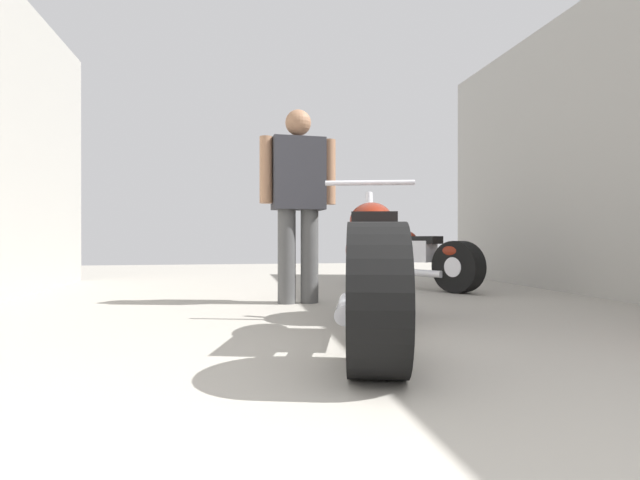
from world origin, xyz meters
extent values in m
plane|color=#9E998E|center=(0.00, 3.08, 0.00)|extent=(14.81, 14.81, 0.00)
cube|color=#A3A099|center=(2.84, 3.08, 1.52)|extent=(0.08, 6.79, 3.03)
cylinder|color=black|center=(0.26, 2.71, 0.33)|extent=(0.40, 0.69, 0.65)
cylinder|color=silver|center=(0.26, 2.71, 0.33)|extent=(0.31, 0.30, 0.25)
cylinder|color=black|center=(-0.12, 1.28, 0.33)|extent=(0.40, 0.69, 0.65)
cylinder|color=silver|center=(-0.12, 1.28, 0.33)|extent=(0.31, 0.30, 0.25)
cube|color=silver|center=(0.07, 2.00, 0.51)|extent=(0.40, 0.69, 0.28)
ellipsoid|color=maroon|center=(0.13, 2.21, 0.69)|extent=(0.39, 0.58, 0.22)
cube|color=black|center=(0.02, 1.82, 0.66)|extent=(0.34, 0.53, 0.10)
ellipsoid|color=maroon|center=(-0.10, 1.33, 0.53)|extent=(0.37, 0.50, 0.24)
cylinder|color=silver|center=(0.25, 2.67, 0.63)|extent=(0.11, 0.26, 0.59)
cylinder|color=silver|center=(0.24, 2.63, 0.98)|extent=(0.62, 0.20, 0.04)
cylinder|color=silver|center=(-0.14, 1.74, 0.23)|extent=(0.23, 0.56, 0.09)
cylinder|color=black|center=(1.06, 5.26, 0.28)|extent=(0.44, 0.59, 0.56)
cylinder|color=silver|center=(1.06, 5.26, 0.28)|extent=(0.29, 0.29, 0.21)
cylinder|color=black|center=(1.66, 4.15, 0.28)|extent=(0.44, 0.59, 0.56)
cylinder|color=silver|center=(1.66, 4.15, 0.28)|extent=(0.29, 0.29, 0.21)
cube|color=silver|center=(1.36, 4.70, 0.44)|extent=(0.45, 0.59, 0.24)
ellipsoid|color=maroon|center=(1.27, 4.87, 0.59)|extent=(0.41, 0.51, 0.19)
cube|color=black|center=(1.43, 4.56, 0.57)|extent=(0.37, 0.46, 0.09)
ellipsoid|color=maroon|center=(1.64, 4.19, 0.45)|extent=(0.38, 0.44, 0.21)
cylinder|color=silver|center=(1.08, 5.23, 0.54)|extent=(0.14, 0.21, 0.51)
cylinder|color=silver|center=(1.09, 5.19, 0.84)|extent=(0.49, 0.28, 0.03)
cylinder|color=silver|center=(1.38, 4.41, 0.19)|extent=(0.30, 0.46, 0.08)
cylinder|color=#4C4C4C|center=(-0.04, 3.63, 0.42)|extent=(0.17, 0.17, 0.84)
cylinder|color=#4C4C4C|center=(-0.24, 3.62, 0.42)|extent=(0.17, 0.17, 0.84)
cube|color=#2D2D33|center=(-0.14, 3.63, 1.16)|extent=(0.48, 0.28, 0.64)
cylinder|color=#9E7051|center=(0.15, 3.64, 1.19)|extent=(0.12, 0.12, 0.59)
cylinder|color=#9E7051|center=(-0.43, 3.61, 1.19)|extent=(0.12, 0.12, 0.59)
sphere|color=#9E7051|center=(-0.14, 3.63, 1.62)|extent=(0.23, 0.23, 0.23)
camera|label=1|loc=(-0.70, -0.64, 0.58)|focal=26.89mm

